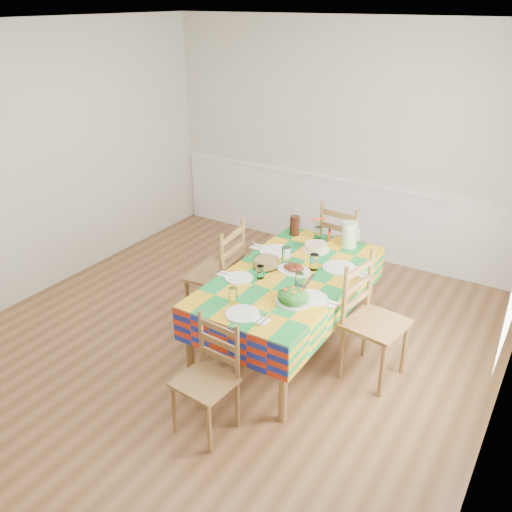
{
  "coord_description": "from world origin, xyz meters",
  "views": [
    {
      "loc": [
        2.4,
        -3.29,
        2.88
      ],
      "look_at": [
        0.24,
        0.2,
        0.9
      ],
      "focal_mm": 38.0,
      "sensor_mm": 36.0,
      "label": 1
    }
  ],
  "objects_px": {
    "meat_platter": "(294,268)",
    "tea_pitcher": "(295,225)",
    "green_pitcher": "(349,235)",
    "chair_right": "(371,322)",
    "chair_left": "(219,275)",
    "chair_near": "(208,379)",
    "chair_far": "(343,249)",
    "dining_table": "(289,282)"
  },
  "relations": [
    {
      "from": "chair_near",
      "to": "chair_far",
      "type": "bearing_deg",
      "value": 94.75
    },
    {
      "from": "chair_right",
      "to": "dining_table",
      "type": "bearing_deg",
      "value": 98.75
    },
    {
      "from": "green_pitcher",
      "to": "tea_pitcher",
      "type": "height_order",
      "value": "green_pitcher"
    },
    {
      "from": "tea_pitcher",
      "to": "chair_right",
      "type": "height_order",
      "value": "chair_right"
    },
    {
      "from": "meat_platter",
      "to": "tea_pitcher",
      "type": "bearing_deg",
      "value": 117.6
    },
    {
      "from": "meat_platter",
      "to": "chair_near",
      "type": "bearing_deg",
      "value": -89.91
    },
    {
      "from": "tea_pitcher",
      "to": "chair_near",
      "type": "xyz_separation_m",
      "value": [
        0.37,
        -1.96,
        -0.4
      ]
    },
    {
      "from": "chair_near",
      "to": "chair_far",
      "type": "relative_size",
      "value": 0.86
    },
    {
      "from": "tea_pitcher",
      "to": "chair_left",
      "type": "distance_m",
      "value": 0.91
    },
    {
      "from": "meat_platter",
      "to": "chair_left",
      "type": "xyz_separation_m",
      "value": [
        -0.75,
        -0.07,
        -0.24
      ]
    },
    {
      "from": "green_pitcher",
      "to": "chair_far",
      "type": "xyz_separation_m",
      "value": [
        -0.21,
        0.4,
        -0.36
      ]
    },
    {
      "from": "meat_platter",
      "to": "tea_pitcher",
      "type": "distance_m",
      "value": 0.79
    },
    {
      "from": "tea_pitcher",
      "to": "chair_right",
      "type": "xyz_separation_m",
      "value": [
        1.11,
        -0.76,
        -0.33
      ]
    },
    {
      "from": "chair_right",
      "to": "meat_platter",
      "type": "bearing_deg",
      "value": 93.4
    },
    {
      "from": "meat_platter",
      "to": "chair_near",
      "type": "relative_size",
      "value": 0.35
    },
    {
      "from": "chair_left",
      "to": "chair_right",
      "type": "bearing_deg",
      "value": 84.52
    },
    {
      "from": "chair_near",
      "to": "chair_right",
      "type": "xyz_separation_m",
      "value": [
        0.74,
        1.2,
        0.08
      ]
    },
    {
      "from": "meat_platter",
      "to": "chair_right",
      "type": "xyz_separation_m",
      "value": [
        0.75,
        -0.06,
        -0.25
      ]
    },
    {
      "from": "tea_pitcher",
      "to": "dining_table",
      "type": "bearing_deg",
      "value": -64.66
    },
    {
      "from": "green_pitcher",
      "to": "chair_left",
      "type": "xyz_separation_m",
      "value": [
        -0.95,
        -0.78,
        -0.34
      ]
    },
    {
      "from": "chair_right",
      "to": "tea_pitcher",
      "type": "bearing_deg",
      "value": 63.86
    },
    {
      "from": "meat_platter",
      "to": "green_pitcher",
      "type": "relative_size",
      "value": 1.25
    },
    {
      "from": "tea_pitcher",
      "to": "chair_left",
      "type": "height_order",
      "value": "chair_left"
    },
    {
      "from": "green_pitcher",
      "to": "chair_left",
      "type": "distance_m",
      "value": 1.28
    },
    {
      "from": "green_pitcher",
      "to": "chair_right",
      "type": "relative_size",
      "value": 0.24
    },
    {
      "from": "chair_right",
      "to": "chair_near",
      "type": "bearing_deg",
      "value": 156.36
    },
    {
      "from": "chair_near",
      "to": "chair_left",
      "type": "height_order",
      "value": "chair_left"
    },
    {
      "from": "chair_right",
      "to": "green_pitcher",
      "type": "bearing_deg",
      "value": 43.13
    },
    {
      "from": "green_pitcher",
      "to": "tea_pitcher",
      "type": "bearing_deg",
      "value": -177.87
    },
    {
      "from": "green_pitcher",
      "to": "chair_left",
      "type": "height_order",
      "value": "chair_left"
    },
    {
      "from": "dining_table",
      "to": "green_pitcher",
      "type": "height_order",
      "value": "green_pitcher"
    },
    {
      "from": "green_pitcher",
      "to": "tea_pitcher",
      "type": "distance_m",
      "value": 0.57
    },
    {
      "from": "tea_pitcher",
      "to": "chair_near",
      "type": "bearing_deg",
      "value": -79.41
    },
    {
      "from": "meat_platter",
      "to": "green_pitcher",
      "type": "height_order",
      "value": "green_pitcher"
    },
    {
      "from": "chair_far",
      "to": "chair_right",
      "type": "relative_size",
      "value": 0.99
    },
    {
      "from": "meat_platter",
      "to": "chair_right",
      "type": "distance_m",
      "value": 0.79
    },
    {
      "from": "dining_table",
      "to": "chair_right",
      "type": "xyz_separation_m",
      "value": [
        0.75,
        0.01,
        -0.15
      ]
    },
    {
      "from": "chair_left",
      "to": "chair_right",
      "type": "height_order",
      "value": "chair_left"
    },
    {
      "from": "tea_pitcher",
      "to": "chair_right",
      "type": "bearing_deg",
      "value": -34.37
    },
    {
      "from": "green_pitcher",
      "to": "chair_near",
      "type": "height_order",
      "value": "green_pitcher"
    },
    {
      "from": "meat_platter",
      "to": "tea_pitcher",
      "type": "height_order",
      "value": "tea_pitcher"
    },
    {
      "from": "chair_far",
      "to": "meat_platter",
      "type": "bearing_deg",
      "value": 96.22
    }
  ]
}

